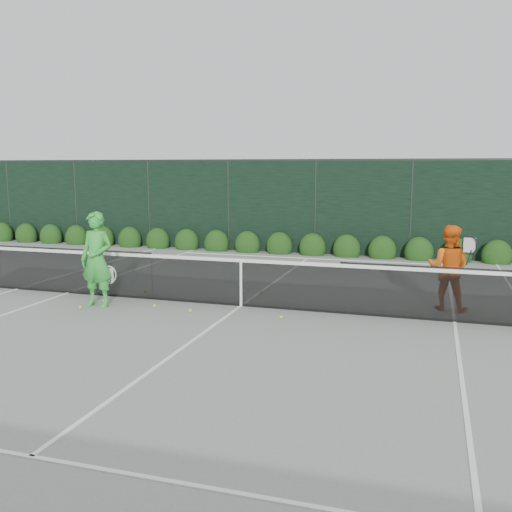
% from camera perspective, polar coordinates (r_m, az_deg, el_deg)
% --- Properties ---
extents(ground, '(80.00, 80.00, 0.00)m').
position_cam_1_polar(ground, '(11.65, -1.49, -5.03)').
color(ground, gray).
rests_on(ground, ground).
extents(tennis_net, '(12.90, 0.10, 1.07)m').
position_cam_1_polar(tennis_net, '(11.54, -1.62, -2.46)').
color(tennis_net, black).
rests_on(tennis_net, ground).
extents(player_woman, '(0.72, 0.49, 1.93)m').
position_cam_1_polar(player_woman, '(11.89, -15.64, -0.35)').
color(player_woman, green).
rests_on(player_woman, ground).
extents(player_man, '(0.96, 0.79, 1.69)m').
position_cam_1_polar(player_man, '(11.84, 18.71, -1.10)').
color(player_man, orange).
rests_on(player_man, ground).
extents(court_lines, '(11.03, 23.83, 0.01)m').
position_cam_1_polar(court_lines, '(11.65, -1.49, -5.00)').
color(court_lines, white).
rests_on(court_lines, ground).
extents(windscreen_fence, '(32.00, 21.07, 3.06)m').
position_cam_1_polar(windscreen_fence, '(8.88, -7.15, 0.48)').
color(windscreen_fence, black).
rests_on(windscreen_fence, ground).
extents(hedge_row, '(31.66, 0.65, 0.94)m').
position_cam_1_polar(hedge_row, '(18.40, 5.66, 0.83)').
color(hedge_row, '#13330E').
rests_on(hedge_row, ground).
extents(tennis_balls, '(4.08, 2.44, 0.07)m').
position_cam_1_polar(tennis_balls, '(11.88, -8.27, -4.68)').
color(tennis_balls, '#C2D32F').
rests_on(tennis_balls, ground).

